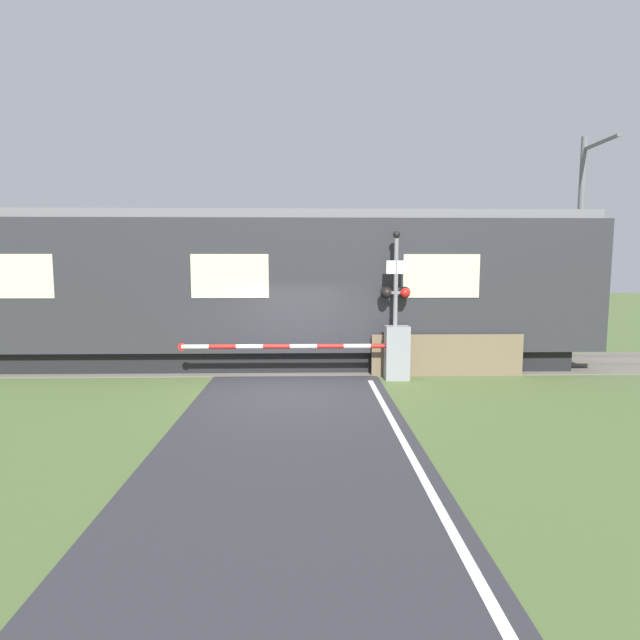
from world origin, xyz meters
name	(u,v)px	position (x,y,z in m)	size (l,w,h in m)	color
ground_plane	(294,392)	(0.00, 0.00, 0.00)	(80.00, 80.00, 0.00)	#4C6033
track_bed	(297,364)	(0.00, 3.16, 0.02)	(36.00, 3.20, 0.13)	#666056
train	(238,289)	(-1.68, 3.16, 2.22)	(19.84, 2.96, 4.34)	black
crossing_barrier	(380,352)	(2.15, 1.23, 0.71)	(5.81, 0.44, 1.37)	gray
signal_post	(396,296)	(2.54, 1.34, 2.12)	(0.76, 0.26, 3.74)	gray
catenary_pole	(580,242)	(9.21, 5.06, 3.65)	(0.20, 1.90, 6.99)	slate
roadside_fence	(447,355)	(3.96, 1.57, 0.55)	(3.97, 0.06, 1.10)	#726047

